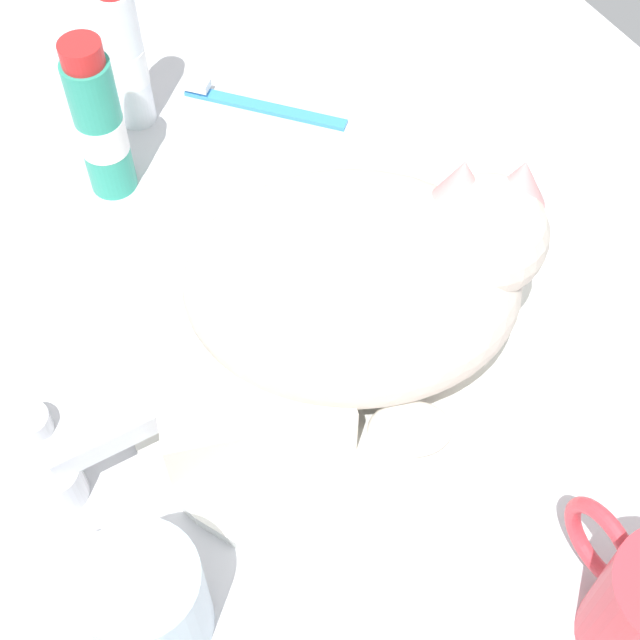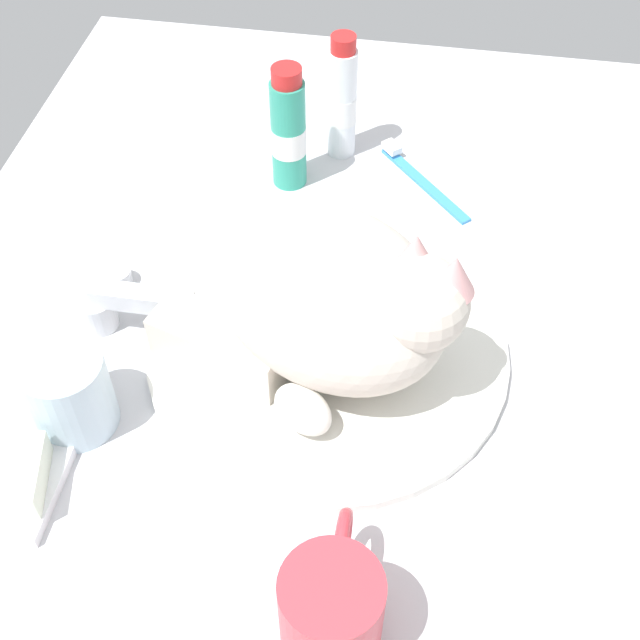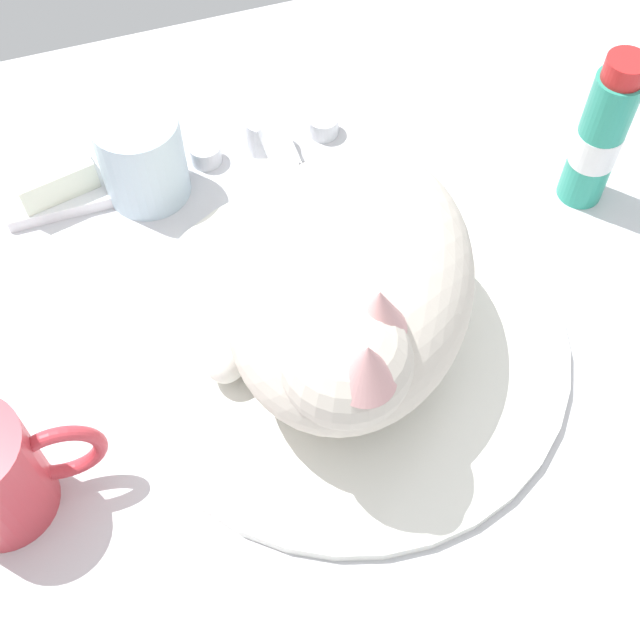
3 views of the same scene
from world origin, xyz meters
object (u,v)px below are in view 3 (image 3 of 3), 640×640
at_px(cat, 345,290).
at_px(toothpaste_bottle, 600,137).
at_px(faucet, 270,139).
at_px(soap_bar, 51,172).
at_px(rinse_cup, 142,157).

bearing_deg(cat, toothpaste_bottle, 19.39).
relative_size(faucet, soap_bar, 2.11).
bearing_deg(toothpaste_bottle, cat, -160.61).
bearing_deg(cat, soap_bar, 128.10).
bearing_deg(soap_bar, rinse_cup, -15.91).
relative_size(cat, soap_bar, 4.55).
bearing_deg(cat, rinse_cup, 116.55).
height_order(faucet, rinse_cup, rinse_cup).
distance_m(rinse_cup, toothpaste_bottle, 0.37).
bearing_deg(faucet, cat, -91.67).
height_order(cat, toothpaste_bottle, cat).
xyz_separation_m(cat, toothpaste_bottle, (0.25, 0.09, -0.01)).
relative_size(cat, rinse_cup, 3.72).
bearing_deg(soap_bar, toothpaste_bottle, -18.46).
distance_m(cat, toothpaste_bottle, 0.26).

